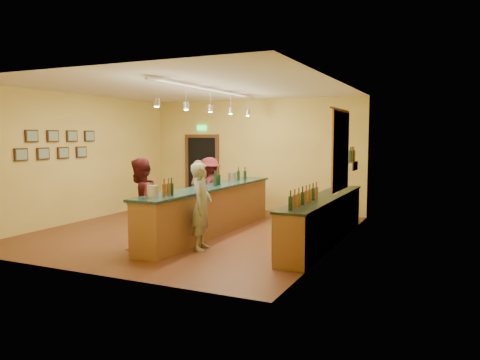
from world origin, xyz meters
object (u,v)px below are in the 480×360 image
at_px(back_counter, 324,219).
at_px(customer_a, 140,204).
at_px(customer_b, 199,193).
at_px(bartender, 201,206).
at_px(tasting_bar, 211,206).
at_px(bar_stool, 305,203).
at_px(customer_c, 210,189).

xyz_separation_m(back_counter, customer_a, (-3.05, -1.99, 0.38)).
xyz_separation_m(customer_a, customer_b, (-0.19, 2.57, -0.08)).
relative_size(bartender, customer_b, 1.05).
distance_m(tasting_bar, customer_a, 1.91).
bearing_deg(bar_stool, tasting_bar, -130.43).
distance_m(bartender, customer_c, 3.14).
distance_m(back_counter, bartender, 2.52).
bearing_deg(customer_a, bartender, 101.49).
relative_size(tasting_bar, bartender, 3.08).
bearing_deg(back_counter, bar_stool, 118.60).
relative_size(customer_c, bar_stool, 2.39).
bearing_deg(tasting_bar, bartender, -68.32).
height_order(back_counter, bartender, bartender).
distance_m(back_counter, bar_stool, 1.91).
bearing_deg(bar_stool, customer_a, -120.18).
bearing_deg(customer_a, customer_c, 175.23).
bearing_deg(bartender, bar_stool, -30.74).
height_order(tasting_bar, customer_c, customer_c).
distance_m(tasting_bar, customer_b, 1.07).
distance_m(back_counter, customer_c, 3.56).
xyz_separation_m(customer_b, customer_c, (-0.08, 0.68, 0.02)).
bearing_deg(tasting_bar, bar_stool, 49.57).
bearing_deg(bar_stool, customer_b, -154.66).
bearing_deg(customer_b, back_counter, 74.31).
distance_m(back_counter, customer_b, 3.30).
height_order(customer_c, bar_stool, customer_c).
bearing_deg(customer_c, tasting_bar, 32.47).
relative_size(customer_a, customer_b, 1.10).
bearing_deg(customer_b, customer_c, -178.80).
distance_m(customer_b, customer_c, 0.69).
relative_size(tasting_bar, customer_b, 3.23).
xyz_separation_m(bartender, bar_stool, (1.03, 3.25, -0.30)).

